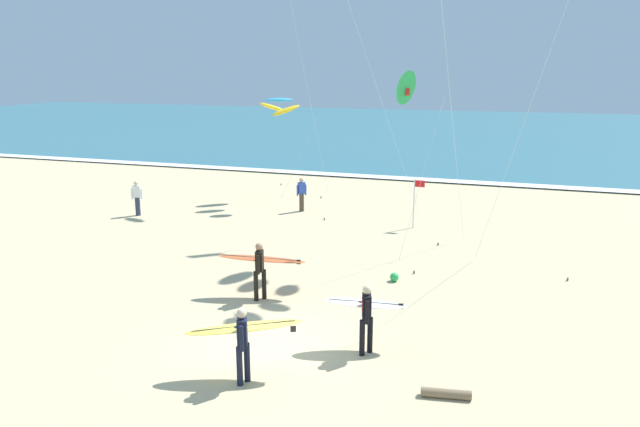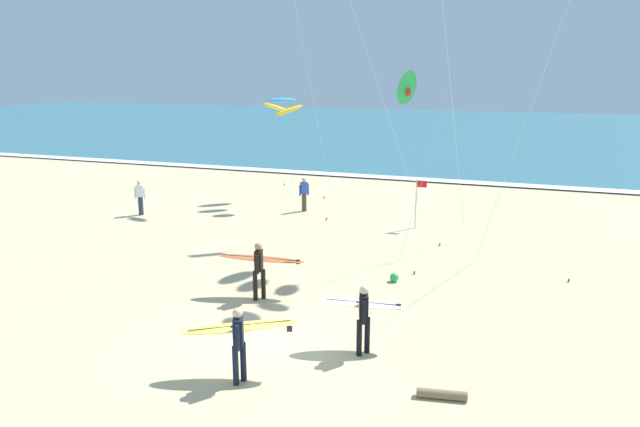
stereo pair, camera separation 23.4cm
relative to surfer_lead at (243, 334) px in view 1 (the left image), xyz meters
The scene contains 13 objects.
ground_plane 1.66m from the surfer_lead, 93.62° to the left, with size 160.00×160.00×0.00m, color #CCB789.
ocean_water 54.02m from the surfer_lead, 90.09° to the left, with size 160.00×60.00×0.08m, color #336B7A.
shoreline_foam 24.33m from the surfer_lead, 90.19° to the left, with size 160.00×1.14×0.01m, color white.
surfer_lead is the anchor object (origin of this frame).
surfer_trailing 4.67m from the surfer_lead, 109.34° to the left, with size 2.63×1.18×1.71m.
surfer_third 3.02m from the surfer_lead, 44.17° to the left, with size 2.06×1.17×1.71m.
kite_arc_cobalt_far 17.79m from the surfer_lead, 109.44° to the left, with size 3.14×3.06×5.13m.
kite_delta_emerald_distant 10.17m from the surfer_lead, 79.10° to the left, with size 1.41×3.14×6.48m.
bystander_blue_top 15.38m from the surfer_lead, 105.43° to the left, with size 0.37×0.38×1.59m.
bystander_white_top 16.01m from the surfer_lead, 132.87° to the left, with size 0.45×0.31×1.59m.
lifeguard_flag 13.59m from the surfer_lead, 84.00° to the left, with size 0.44×0.05×2.10m.
beach_ball 7.25m from the surfer_lead, 74.77° to the left, with size 0.28×0.28×0.28m, color green.
driftwood_log 4.38m from the surfer_lead, ahead, with size 0.20×0.20×1.01m, color #846B4C.
Camera 1 is at (5.27, -11.74, 6.54)m, focal length 33.18 mm.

